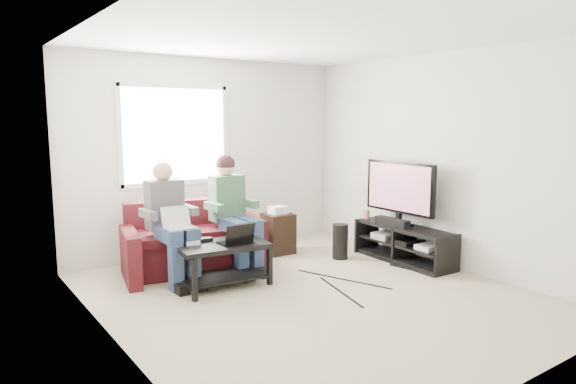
{
  "coord_description": "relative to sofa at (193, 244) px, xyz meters",
  "views": [
    {
      "loc": [
        -3.16,
        -4.01,
        1.82
      ],
      "look_at": [
        0.12,
        0.6,
        1.0
      ],
      "focal_mm": 32.0,
      "sensor_mm": 36.0,
      "label": 1
    }
  ],
  "objects": [
    {
      "name": "tv",
      "position": [
        2.31,
        -1.18,
        0.62
      ],
      "size": [
        0.12,
        1.1,
        0.81
      ],
      "color": "black",
      "rests_on": "tv_stand"
    },
    {
      "name": "drink_cup",
      "position": [
        2.26,
        -0.65,
        0.22
      ],
      "size": [
        0.08,
        0.08,
        0.12
      ],
      "primitive_type": "cylinder",
      "color": "#A47846",
      "rests_on": "tv_stand"
    },
    {
      "name": "person_right",
      "position": [
        0.4,
        -0.27,
        0.48
      ],
      "size": [
        0.4,
        0.71,
        1.38
      ],
      "color": "navy",
      "rests_on": "sofa"
    },
    {
      "name": "ceiling",
      "position": [
        0.59,
        -1.59,
        2.3
      ],
      "size": [
        4.5,
        4.5,
        0.0
      ],
      "primitive_type": "plane",
      "rotation": [
        3.14,
        0.0,
        0.0
      ],
      "color": "white",
      "rests_on": "wall_back"
    },
    {
      "name": "end_table",
      "position": [
        1.25,
        -0.0,
        -0.02
      ],
      "size": [
        0.36,
        0.36,
        0.64
      ],
      "color": "black",
      "rests_on": "floor"
    },
    {
      "name": "controller_c",
      "position": [
        0.27,
        -0.65,
        0.19
      ],
      "size": [
        0.14,
        0.09,
        0.04
      ],
      "primitive_type": "cube",
      "rotation": [
        0.0,
        0.0,
        -0.04
      ],
      "color": "gray",
      "rests_on": "coffee_table"
    },
    {
      "name": "soundbar",
      "position": [
        2.19,
        -1.18,
        0.21
      ],
      "size": [
        0.12,
        0.5,
        0.1
      ],
      "primitive_type": "cube",
      "color": "black",
      "rests_on": "tv_stand"
    },
    {
      "name": "wall_front",
      "position": [
        0.59,
        -3.84,
        1.0
      ],
      "size": [
        4.5,
        0.0,
        4.5
      ],
      "primitive_type": "plane",
      "rotation": [
        -1.57,
        0.0,
        0.0
      ],
      "color": "silver",
      "rests_on": "floor"
    },
    {
      "name": "tv_stand",
      "position": [
        2.31,
        -1.28,
        -0.1
      ],
      "size": [
        0.48,
        1.4,
        0.46
      ],
      "color": "black",
      "rests_on": "floor"
    },
    {
      "name": "console_black",
      "position": [
        2.31,
        -1.33,
        -0.02
      ],
      "size": [
        0.38,
        0.3,
        0.07
      ],
      "primitive_type": "cube",
      "color": "black",
      "rests_on": "tv_stand"
    },
    {
      "name": "keyboard_floor",
      "position": [
        2.14,
        -1.5,
        -0.29
      ],
      "size": [
        0.21,
        0.42,
        0.02
      ],
      "primitive_type": "cube",
      "rotation": [
        0.0,
        0.0,
        0.21
      ],
      "color": "black",
      "rests_on": "floor"
    },
    {
      "name": "console_white",
      "position": [
        2.31,
        -1.68,
        -0.03
      ],
      "size": [
        0.3,
        0.22,
        0.06
      ],
      "primitive_type": "cube",
      "color": "silver",
      "rests_on": "tv_stand"
    },
    {
      "name": "coffee_table",
      "position": [
        -0.03,
        -0.8,
        0.05
      ],
      "size": [
        1.02,
        0.69,
        0.48
      ],
      "color": "black",
      "rests_on": "floor"
    },
    {
      "name": "laptop_silver",
      "position": [
        -0.4,
        -0.53,
        0.4
      ],
      "size": [
        0.37,
        0.3,
        0.24
      ],
      "primitive_type": null,
      "rotation": [
        0.0,
        0.0,
        -0.26
      ],
      "color": "silver",
      "rests_on": "person_left"
    },
    {
      "name": "laptop_black",
      "position": [
        0.09,
        -0.88,
        0.29
      ],
      "size": [
        0.39,
        0.31,
        0.24
      ],
      "primitive_type": null,
      "rotation": [
        0.0,
        0.0,
        -0.23
      ],
      "color": "black",
      "rests_on": "coffee_table"
    },
    {
      "name": "controller_a",
      "position": [
        -0.31,
        -0.68,
        0.19
      ],
      "size": [
        0.16,
        0.12,
        0.04
      ],
      "primitive_type": "cube",
      "rotation": [
        0.0,
        0.0,
        -0.22
      ],
      "color": "silver",
      "rests_on": "coffee_table"
    },
    {
      "name": "person_left",
      "position": [
        -0.4,
        -0.29,
        0.42
      ],
      "size": [
        0.4,
        0.71,
        1.33
      ],
      "color": "navy",
      "rests_on": "sofa"
    },
    {
      "name": "window",
      "position": [
        0.09,
        0.64,
        1.3
      ],
      "size": [
        1.48,
        0.04,
        1.28
      ],
      "color": "white",
      "rests_on": "wall_back"
    },
    {
      "name": "wall_right",
      "position": [
        2.59,
        -1.59,
        1.0
      ],
      "size": [
        0.0,
        4.5,
        4.5
      ],
      "primitive_type": "plane",
      "rotation": [
        1.57,
        0.0,
        -1.57
      ],
      "color": "silver",
      "rests_on": "floor"
    },
    {
      "name": "wall_back",
      "position": [
        0.59,
        0.66,
        1.0
      ],
      "size": [
        4.5,
        0.0,
        4.5
      ],
      "primitive_type": "plane",
      "rotation": [
        1.57,
        0.0,
        0.0
      ],
      "color": "silver",
      "rests_on": "floor"
    },
    {
      "name": "sofa",
      "position": [
        0.0,
        0.0,
        0.0
      ],
      "size": [
        1.89,
        1.09,
        0.81
      ],
      "color": "#461118",
      "rests_on": "floor"
    },
    {
      "name": "floor",
      "position": [
        0.59,
        -1.59,
        -0.3
      ],
      "size": [
        4.5,
        4.5,
        0.0
      ],
      "primitive_type": "plane",
      "color": "#C0B695",
      "rests_on": "ground"
    },
    {
      "name": "subwoofer",
      "position": [
        1.74,
        -0.71,
        -0.08
      ],
      "size": [
        0.2,
        0.2,
        0.46
      ],
      "primitive_type": "cylinder",
      "color": "black",
      "rests_on": "floor"
    },
    {
      "name": "console_grey",
      "position": [
        2.31,
        -0.98,
        -0.02
      ],
      "size": [
        0.34,
        0.26,
        0.08
      ],
      "primitive_type": "cube",
      "color": "gray",
      "rests_on": "tv_stand"
    },
    {
      "name": "wall_left",
      "position": [
        -1.41,
        -1.59,
        1.0
      ],
      "size": [
        0.0,
        4.5,
        4.5
      ],
      "primitive_type": "plane",
      "rotation": [
        1.57,
        0.0,
        1.57
      ],
      "color": "silver",
      "rests_on": "floor"
    },
    {
      "name": "controller_b",
      "position": [
        -0.13,
        -0.62,
        0.19
      ],
      "size": [
        0.15,
        0.1,
        0.04
      ],
      "primitive_type": "cube",
      "rotation": [
        0.0,
        0.0,
        -0.09
      ],
      "color": "black",
      "rests_on": "coffee_table"
    }
  ]
}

